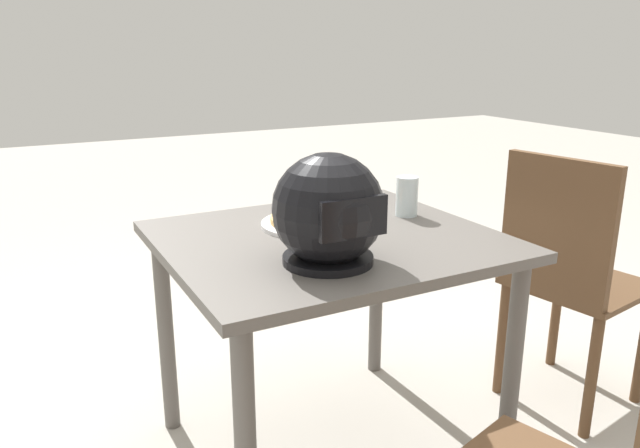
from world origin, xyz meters
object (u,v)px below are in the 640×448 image
pizza (313,217)px  motorcycle_helmet (328,211)px  chair_side (567,271)px  dining_table (328,267)px  drinking_glass (407,196)px

pizza → motorcycle_helmet: motorcycle_helmet is taller
chair_side → dining_table: bearing=-10.7°
motorcycle_helmet → drinking_glass: size_ratio=2.22×
drinking_glass → chair_side: bearing=155.4°
motorcycle_helmet → drinking_glass: 0.51m
motorcycle_helmet → pizza: bearing=-110.9°
drinking_glass → pizza: bearing=-6.9°
dining_table → drinking_glass: (-0.32, -0.07, 0.16)m
motorcycle_helmet → chair_side: (-0.93, -0.04, -0.33)m
chair_side → motorcycle_helmet: bearing=2.5°
chair_side → pizza: bearing=-18.2°
dining_table → motorcycle_helmet: bearing=61.1°
pizza → drinking_glass: drinking_glass is taller
dining_table → pizza: size_ratio=3.68×
dining_table → motorcycle_helmet: 0.32m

